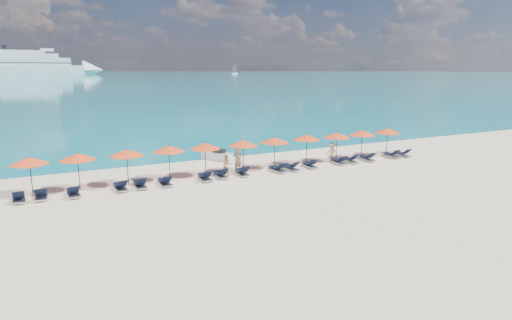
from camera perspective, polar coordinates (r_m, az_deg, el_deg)
name	(u,v)px	position (r m, az deg, el deg)	size (l,w,h in m)	color
ground	(278,189)	(25.65, 2.98, -3.88)	(1400.00, 1400.00, 0.00)	beige
sea	(50,73)	(681.62, -25.79, 10.35)	(1600.00, 1300.00, 0.01)	#1FA9B2
cruise_ship	(40,66)	(554.71, -26.82, 11.15)	(139.23, 30.90, 38.45)	silver
sailboat_near	(233,74)	(529.37, -3.05, 11.44)	(5.12, 1.71, 9.38)	silver
sailboat_far	(235,73)	(548.51, -2.78, 11.50)	(6.70, 2.23, 12.29)	silver
jetski	(217,155)	(33.81, -5.22, 0.64)	(2.06, 2.62, 0.89)	silver
beachgoer_a	(238,160)	(29.60, -2.36, 0.01)	(0.63, 0.41, 1.72)	#D9AC84
beachgoer_b	(227,165)	(28.57, -3.88, -0.70)	(0.72, 0.42, 1.48)	#D9AC84
beachgoer_c	(332,152)	(33.30, 10.04, 1.00)	(0.97, 0.45, 1.50)	#D9AC84
umbrella_0	(29,161)	(27.00, -27.99, -0.09)	(2.10, 2.10, 2.28)	black
umbrella_1	(77,157)	(27.07, -22.72, 0.42)	(2.10, 2.10, 2.28)	black
umbrella_2	(126,153)	(27.31, -16.89, 0.94)	(2.10, 2.10, 2.28)	black
umbrella_3	(169,149)	(28.03, -11.54, 1.50)	(2.10, 2.10, 2.28)	black
umbrella_4	(205,146)	(28.63, -6.80, 1.88)	(2.10, 2.10, 2.28)	black
umbrella_5	(243,143)	(29.57, -1.70, 2.28)	(2.10, 2.10, 2.28)	black
umbrella_6	(275,140)	(30.82, 2.50, 2.68)	(2.10, 2.10, 2.28)	black
umbrella_7	(307,137)	(32.27, 6.79, 3.03)	(2.10, 2.10, 2.28)	black
umbrella_8	(337,135)	(33.64, 10.75, 3.28)	(2.10, 2.10, 2.28)	black
umbrella_9	(362,133)	(35.29, 13.97, 3.54)	(2.10, 2.10, 2.28)	black
umbrella_10	(388,131)	(37.01, 17.16, 3.74)	(2.10, 2.10, 2.28)	black
lounger_0	(19,197)	(26.52, -29.09, -4.38)	(0.69, 1.72, 0.66)	silver
lounger_1	(41,195)	(26.46, -26.74, -4.17)	(0.73, 1.74, 0.66)	silver
lounger_2	(73,192)	(26.24, -23.19, -3.97)	(0.72, 1.73, 0.66)	silver
lounger_3	(120,186)	(26.54, -17.63, -3.38)	(0.72, 1.74, 0.66)	silver
lounger_4	(140,184)	(26.75, -15.21, -3.11)	(0.64, 1.71, 0.66)	silver
lounger_5	(165,182)	(26.94, -12.05, -2.84)	(0.65, 1.71, 0.66)	silver
lounger_6	(205,177)	(27.70, -6.86, -2.24)	(0.73, 1.74, 0.66)	silver
lounger_7	(221,174)	(28.28, -4.74, -1.90)	(0.70, 1.73, 0.66)	silver
lounger_8	(242,172)	(28.79, -1.88, -1.61)	(0.79, 1.75, 0.66)	silver
lounger_9	(277,169)	(29.78, 2.86, -1.15)	(0.72, 1.73, 0.66)	silver
lounger_10	(291,167)	(30.27, 4.63, -0.96)	(0.75, 1.74, 0.66)	silver
lounger_11	(310,164)	(31.27, 7.15, -0.59)	(0.77, 1.75, 0.66)	silver
lounger_12	(338,161)	(32.74, 10.94, -0.15)	(0.75, 1.74, 0.66)	silver
lounger_13	(350,160)	(33.43, 12.45, 0.04)	(0.75, 1.74, 0.66)	silver
lounger_14	(367,158)	(34.39, 14.55, 0.27)	(0.71, 1.73, 0.66)	silver
lounger_15	(391,155)	(36.21, 17.54, 0.68)	(0.70, 1.73, 0.66)	silver
lounger_16	(402,154)	(36.88, 18.94, 0.78)	(0.77, 1.75, 0.66)	silver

